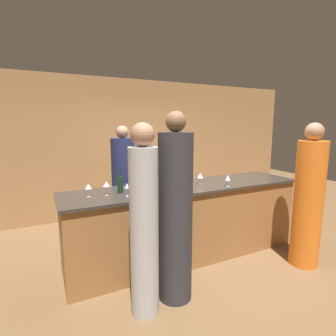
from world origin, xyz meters
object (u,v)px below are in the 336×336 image
at_px(bartender, 124,188).
at_px(guest_1, 308,201).
at_px(ice_bucket, 163,179).
at_px(guest_0, 144,226).
at_px(wine_bottle_0, 120,184).
at_px(guest_2, 175,215).

relative_size(bartender, guest_1, 0.98).
bearing_deg(ice_bucket, guest_0, -123.62).
bearing_deg(ice_bucket, guest_1, -34.69).
height_order(guest_1, ice_bucket, guest_1).
distance_m(bartender, guest_1, 2.68).
xyz_separation_m(bartender, ice_bucket, (0.37, -0.73, 0.26)).
bearing_deg(ice_bucket, wine_bottle_0, -164.85).
bearing_deg(guest_1, guest_2, 175.52).
xyz_separation_m(bartender, guest_2, (0.06, -1.69, 0.08)).
height_order(bartender, guest_0, guest_0).
distance_m(wine_bottle_0, ice_bucket, 0.70).
xyz_separation_m(wine_bottle_0, ice_bucket, (0.67, 0.18, -0.03)).
xyz_separation_m(guest_1, ice_bucket, (-1.59, 1.10, 0.24)).
relative_size(guest_1, wine_bottle_0, 6.64).
bearing_deg(guest_2, ice_bucket, 72.22).
bearing_deg(guest_1, guest_0, 178.31).
height_order(guest_2, wine_bottle_0, guest_2).
distance_m(bartender, guest_2, 1.69).
bearing_deg(bartender, guest_0, 79.65).
bearing_deg(guest_0, bartender, 79.65).
xyz_separation_m(bartender, guest_0, (-0.32, -1.77, 0.05)).
xyz_separation_m(guest_2, wine_bottle_0, (-0.37, 0.77, 0.21)).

